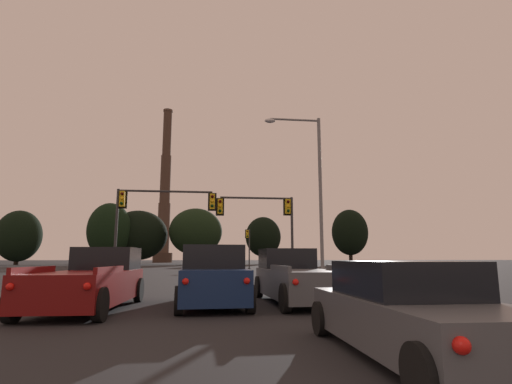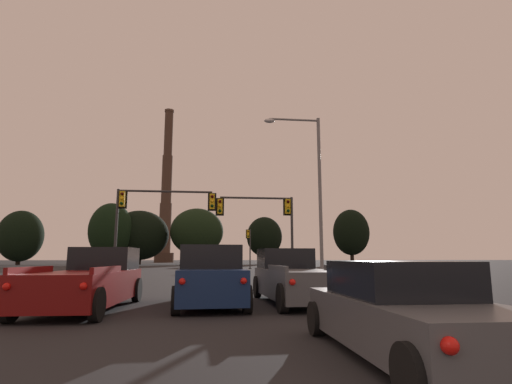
{
  "view_description": "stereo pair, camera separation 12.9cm",
  "coord_description": "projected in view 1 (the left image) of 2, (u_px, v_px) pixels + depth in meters",
  "views": [
    {
      "loc": [
        -0.11,
        -1.17,
        1.47
      ],
      "look_at": [
        3.48,
        28.33,
        6.41
      ],
      "focal_mm": 28.0,
      "sensor_mm": 36.0,
      "label": 1
    },
    {
      "loc": [
        0.01,
        -1.18,
        1.47
      ],
      "look_at": [
        3.48,
        28.33,
        6.41
      ],
      "focal_mm": 28.0,
      "sensor_mm": 36.0,
      "label": 2
    }
  ],
  "objects": [
    {
      "name": "pickup_truck_right_lane_second",
      "position": [
        296.0,
        278.0,
        13.5
      ],
      "size": [
        2.37,
        5.57,
        1.82
      ],
      "rotation": [
        0.0,
        0.0,
        0.04
      ],
      "color": "#4C4F54",
      "rests_on": "ground_plane"
    },
    {
      "name": "suv_center_lane_second",
      "position": [
        212.0,
        277.0,
        12.54
      ],
      "size": [
        2.27,
        4.97,
        1.86
      ],
      "rotation": [
        0.0,
        0.0,
        0.04
      ],
      "color": "navy",
      "rests_on": "ground_plane"
    },
    {
      "name": "sedan_right_lane_third",
      "position": [
        410.0,
        312.0,
        6.07
      ],
      "size": [
        2.02,
        4.72,
        1.43
      ],
      "rotation": [
        0.0,
        0.0,
        -0.01
      ],
      "color": "#4C4F54",
      "rests_on": "ground_plane"
    },
    {
      "name": "pickup_truck_left_lane_second",
      "position": [
        93.0,
        281.0,
        11.78
      ],
      "size": [
        2.37,
        5.57,
        1.82
      ],
      "rotation": [
        0.0,
        0.0,
        -0.04
      ],
      "color": "maroon",
      "rests_on": "ground_plane"
    },
    {
      "name": "traffic_light_far_right",
      "position": [
        248.0,
        243.0,
        55.37
      ],
      "size": [
        0.78,
        0.5,
        5.48
      ],
      "color": "#2D2D30",
      "rests_on": "ground_plane"
    },
    {
      "name": "traffic_light_overhead_left",
      "position": [
        151.0,
        210.0,
        26.7
      ],
      "size": [
        6.74,
        0.5,
        6.04
      ],
      "color": "#2D2D30",
      "rests_on": "ground_plane"
    },
    {
      "name": "traffic_light_overhead_right",
      "position": [
        267.0,
        216.0,
        28.01
      ],
      "size": [
        5.57,
        0.5,
        5.76
      ],
      "color": "#2D2D30",
      "rests_on": "ground_plane"
    },
    {
      "name": "street_lamp",
      "position": [
        312.0,
        181.0,
        23.46
      ],
      "size": [
        3.4,
        0.36,
        9.82
      ],
      "color": "slate",
      "rests_on": "ground_plane"
    },
    {
      "name": "smokestack",
      "position": [
        165.0,
        200.0,
        136.43
      ],
      "size": [
        6.48,
        6.48,
        53.48
      ],
      "color": "#3C2B22",
      "rests_on": "ground_plane"
    },
    {
      "name": "treeline_far_right",
      "position": [
        109.0,
        231.0,
        86.31
      ],
      "size": [
        9.34,
        8.4,
        13.36
      ],
      "color": "black",
      "rests_on": "ground_plane"
    },
    {
      "name": "treeline_left_mid",
      "position": [
        138.0,
        235.0,
        91.52
      ],
      "size": [
        13.32,
        11.99,
        12.34
      ],
      "color": "black",
      "rests_on": "ground_plane"
    },
    {
      "name": "treeline_center_left",
      "position": [
        350.0,
        232.0,
        96.7
      ],
      "size": [
        8.74,
        7.87,
        13.19
      ],
      "color": "black",
      "rests_on": "ground_plane"
    },
    {
      "name": "treeline_far_left",
      "position": [
        19.0,
        236.0,
        87.94
      ],
      "size": [
        9.57,
        8.61,
        11.95
      ],
      "color": "black",
      "rests_on": "ground_plane"
    },
    {
      "name": "treeline_center_right",
      "position": [
        263.0,
        237.0,
        100.06
      ],
      "size": [
        8.86,
        7.97,
        11.74
      ],
      "color": "black",
      "rests_on": "ground_plane"
    },
    {
      "name": "treeline_right_mid",
      "position": [
        196.0,
        232.0,
        92.24
      ],
      "size": [
        12.2,
        10.98,
        12.9
      ],
      "color": "black",
      "rests_on": "ground_plane"
    }
  ]
}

